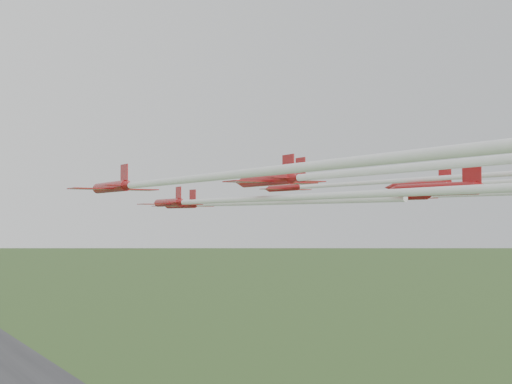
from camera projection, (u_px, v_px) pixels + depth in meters
jet_lead at (219, 204)px, 92.20m from camera, size 9.63×55.00×2.89m
jet_row2_left at (226, 200)px, 70.56m from camera, size 9.94×64.94×2.55m
jet_row2_right at (332, 185)px, 85.48m from camera, size 7.90×49.29×2.34m
jet_row3_left at (176, 180)px, 54.52m from camera, size 9.23×63.51×2.76m
jet_row3_mid at (366, 171)px, 64.04m from camera, size 10.90×65.40×2.94m
jet_row3_right at (504, 193)px, 74.43m from camera, size 9.38×64.54×2.79m
jet_row4_left at (382, 170)px, 49.48m from camera, size 9.63×66.94×2.85m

